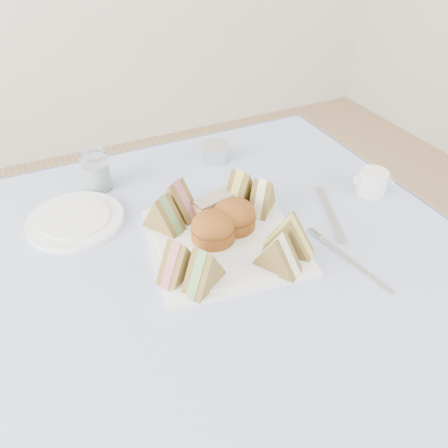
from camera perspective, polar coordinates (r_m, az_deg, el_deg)
name	(u,v)px	position (r m, az deg, el deg)	size (l,w,h in m)	color
table	(220,381)	(1.11, -0.58, -19.81)	(0.90, 0.90, 0.74)	brown
tablecloth	(218,269)	(0.82, -0.74, -5.94)	(1.02, 1.02, 0.01)	#B2C2EB
serving_plate	(224,241)	(0.87, 0.00, -2.28)	(0.29, 0.29, 0.01)	white
sandwich_fl_a	(178,258)	(0.77, -6.00, -4.45)	(0.09, 0.04, 0.08)	brown
sandwich_fl_b	(204,268)	(0.75, -2.68, -5.70)	(0.09, 0.04, 0.08)	brown
sandwich_fr_a	(289,234)	(0.82, 8.49, -1.30)	(0.09, 0.04, 0.08)	brown
sandwich_fr_b	(278,252)	(0.78, 7.13, -3.59)	(0.09, 0.04, 0.08)	brown
sandwich_bl_a	(163,213)	(0.88, -7.95, 1.49)	(0.09, 0.04, 0.08)	brown
sandwich_bl_b	(177,198)	(0.91, -6.16, 3.36)	(0.10, 0.04, 0.08)	brown
sandwich_br_a	(262,195)	(0.92, 5.01, 3.78)	(0.09, 0.04, 0.08)	brown
sandwich_br_b	(240,188)	(0.94, 2.14, 4.77)	(0.09, 0.04, 0.08)	brown
scone_left	(213,228)	(0.84, -1.43, -0.51)	(0.09, 0.09, 0.06)	#945A24
scone_right	(234,216)	(0.88, 1.33, 1.11)	(0.09, 0.09, 0.06)	#945A24
pastry_slice	(214,206)	(0.92, -1.30, 2.41)	(0.09, 0.03, 0.04)	#CBC181
side_plate	(76,220)	(0.97, -18.80, 0.49)	(0.20, 0.20, 0.01)	white
water_glass	(96,171)	(1.05, -16.36, 6.66)	(0.06, 0.06, 0.09)	white
tea_strainer	(215,153)	(1.13, -1.17, 9.23)	(0.07, 0.07, 0.04)	silver
knife	(330,213)	(0.97, 13.71, 1.35)	(0.02, 0.20, 0.00)	silver
fork	(354,264)	(0.86, 16.62, -5.00)	(0.01, 0.18, 0.00)	silver
creamer_jug	(372,182)	(1.06, 18.81, 5.17)	(0.06, 0.06, 0.06)	white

